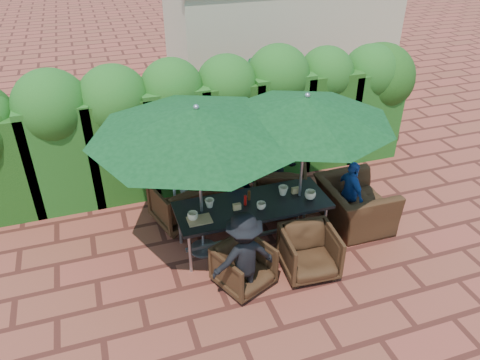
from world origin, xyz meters
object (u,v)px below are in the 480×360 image
object	(u,v)px
umbrella_right	(306,109)
chair_far_mid	(235,194)
chair_near_left	(244,265)
chair_near_right	(310,250)
chair_far_left	(179,201)
dining_table	(253,208)
chair_end_right	(356,198)
chair_far_right	(282,181)
umbrella_left	(197,122)

from	to	relation	value
umbrella_right	chair_far_mid	size ratio (longest dim) A/B	3.34
chair_near_left	chair_near_right	world-z (taller)	chair_near_right
umbrella_right	chair_far_left	xyz separation A→B (m)	(-1.75, 0.93, -1.79)
chair_near_left	chair_far_mid	bearing A→B (deg)	52.84
dining_table	chair_end_right	xyz separation A→B (m)	(1.79, -0.06, -0.16)
chair_far_left	chair_far_right	size ratio (longest dim) A/B	0.97
dining_table	chair_far_right	bearing A→B (deg)	46.40
chair_far_right	chair_end_right	xyz separation A→B (m)	(0.90, -1.00, 0.09)
chair_far_right	chair_near_right	distance (m)	1.86
umbrella_left	chair_near_left	xyz separation A→B (m)	(0.36, -0.93, -1.85)
dining_table	chair_far_right	world-z (taller)	chair_far_right
umbrella_right	chair_near_right	size ratio (longest dim) A/B	3.27
chair_end_right	chair_far_mid	bearing A→B (deg)	63.38
chair_far_left	chair_far_mid	bearing A→B (deg)	161.46
umbrella_left	chair_far_mid	distance (m)	2.14
chair_far_mid	chair_end_right	size ratio (longest dim) A/B	0.65
umbrella_right	chair_far_mid	world-z (taller)	umbrella_right
chair_far_mid	chair_far_left	bearing A→B (deg)	21.85
chair_far_mid	chair_near_right	xyz separation A→B (m)	(0.57, -1.76, 0.01)
chair_far_mid	chair_near_left	xyz separation A→B (m)	(-0.42, -1.72, -0.02)
umbrella_left	chair_far_left	xyz separation A→B (m)	(-0.18, 0.84, -1.79)
umbrella_left	chair_near_right	distance (m)	2.47
umbrella_left	chair_near_right	bearing A→B (deg)	-35.55
chair_end_right	umbrella_left	bearing A→B (deg)	87.61
dining_table	chair_near_left	xyz separation A→B (m)	(-0.43, -0.85, -0.31)
umbrella_right	chair_end_right	xyz separation A→B (m)	(1.01, -0.05, -1.69)
chair_near_left	chair_end_right	world-z (taller)	chair_end_right
umbrella_right	chair_far_right	size ratio (longest dim) A/B	2.97
chair_near_right	chair_end_right	world-z (taller)	chair_end_right
chair_near_left	chair_near_right	xyz separation A→B (m)	(1.00, -0.04, 0.03)
chair_end_right	chair_near_right	bearing A→B (deg)	124.63
dining_table	chair_near_right	distance (m)	1.09
dining_table	chair_near_left	size ratio (longest dim) A/B	3.28
chair_far_mid	chair_far_right	size ratio (longest dim) A/B	0.89
umbrella_left	chair_near_left	world-z (taller)	umbrella_left
umbrella_left	chair_far_mid	xyz separation A→B (m)	(0.78, 0.79, -1.83)
dining_table	chair_end_right	bearing A→B (deg)	-2.05
chair_far_right	chair_near_left	world-z (taller)	chair_far_right
umbrella_right	chair_near_right	world-z (taller)	umbrella_right
umbrella_left	chair_near_right	world-z (taller)	umbrella_left
chair_far_left	chair_far_mid	world-z (taller)	chair_far_left
chair_near_left	chair_end_right	size ratio (longest dim) A/B	0.61
umbrella_right	chair_far_right	xyz separation A→B (m)	(0.11, 0.95, -1.78)
chair_far_right	chair_near_left	distance (m)	2.23
dining_table	chair_far_left	bearing A→B (deg)	136.68
chair_far_right	chair_near_left	size ratio (longest dim) A/B	1.19
chair_far_right	chair_end_right	world-z (taller)	chair_end_right
umbrella_left	chair_near_right	size ratio (longest dim) A/B	3.84
dining_table	umbrella_left	size ratio (longest dim) A/B	0.79
chair_far_left	chair_near_right	distance (m)	2.37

